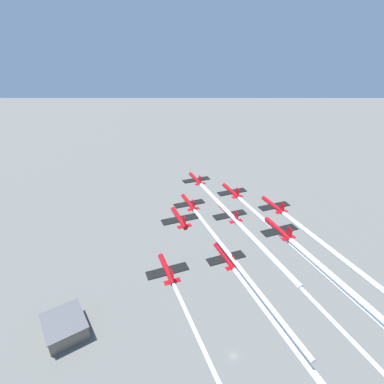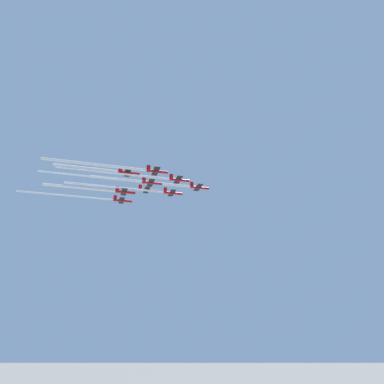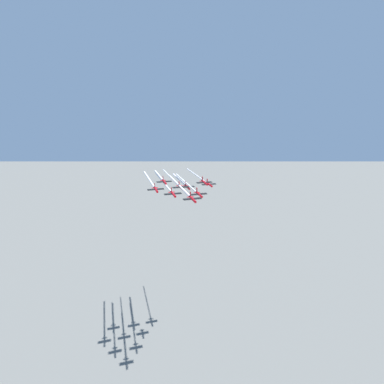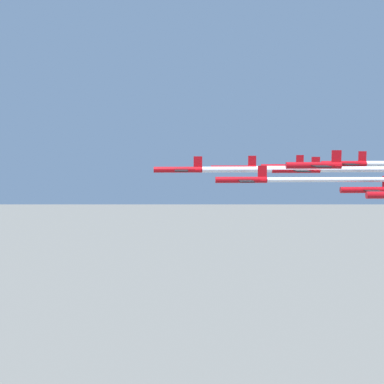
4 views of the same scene
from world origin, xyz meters
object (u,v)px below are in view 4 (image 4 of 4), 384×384
object	(u,v)px
jet_0	(180,169)
jet_1	(243,180)
jet_4	(298,170)
jet_5	(284,167)
jet_8	(345,163)
jet_2	(235,168)
jet_3	(316,165)
jet_7	(368,190)

from	to	relation	value
jet_0	jet_1	size ratio (longest dim) A/B	1.00
jet_1	jet_4	size ratio (longest dim) A/B	1.00
jet_0	jet_4	size ratio (longest dim) A/B	1.00
jet_5	jet_8	distance (m)	14.56
jet_5	jet_2	bearing A→B (deg)	120.47
jet_1	jet_4	xyz separation A→B (m)	(13.77, 4.58, 1.41)
jet_4	jet_1	bearing A→B (deg)	120.47
jet_4	jet_5	bearing A→B (deg)	0.00
jet_3	jet_5	distance (m)	29.51
jet_1	jet_2	size ratio (longest dim) A/B	1.00
jet_3	jet_5	size ratio (longest dim) A/B	1.00
jet_5	jet_7	bearing A→B (deg)	-150.46
jet_4	jet_5	xyz separation A→B (m)	(3.08, 14.39, -0.23)
jet_0	jet_4	xyz separation A→B (m)	(24.46, -5.24, -0.13)
jet_7	jet_4	bearing A→B (deg)	59.53
jet_8	jet_3	bearing A→B (deg)	150.46
jet_3	jet_5	xyz separation A→B (m)	(6.16, 28.78, -2.11)
jet_5	jet_3	bearing A→B (deg)	-180.00
jet_1	jet_2	distance (m)	14.78
jet_5	jet_8	world-z (taller)	jet_8
jet_1	jet_3	xyz separation A→B (m)	(10.69, -9.81, 3.29)
jet_0	jet_8	xyz separation A→B (m)	(38.23, -0.66, 0.79)
jet_0	jet_2	bearing A→B (deg)	-59.53
jet_7	jet_3	bearing A→B (deg)	120.47
jet_7	jet_8	bearing A→B (deg)	-0.00
jet_1	jet_3	bearing A→B (deg)	-120.47
jet_0	jet_1	world-z (taller)	jet_0
jet_1	jet_0	bearing A→B (deg)	59.53
jet_7	jet_5	bearing A→B (deg)	29.54
jet_3	jet_8	size ratio (longest dim) A/B	1.00
jet_3	jet_4	distance (m)	14.83
jet_7	jet_8	size ratio (longest dim) A/B	1.00
jet_4	jet_8	size ratio (longest dim) A/B	1.00
jet_4	jet_3	bearing A→B (deg)	-180.00
jet_5	jet_7	distance (m)	25.58
jet_5	jet_0	bearing A→B (deg)	120.47
jet_1	jet_7	size ratio (longest dim) A/B	1.00
jet_3	jet_8	world-z (taller)	jet_3
jet_2	jet_8	bearing A→B (deg)	-90.00
jet_4	jet_8	xyz separation A→B (m)	(13.77, 4.58, 0.91)
jet_7	jet_0	bearing A→B (deg)	78.91
jet_4	jet_0	bearing A→B (deg)	90.00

